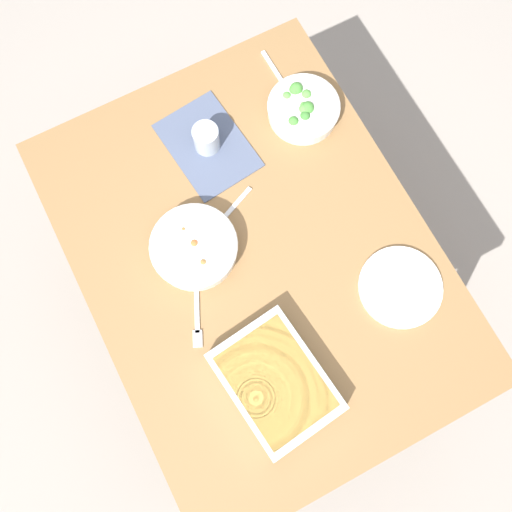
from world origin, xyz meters
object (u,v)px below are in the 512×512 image
Objects in this scene: stew_bowl at (194,247)px; fork_on_table at (197,318)px; drink_cup at (206,139)px; spoon_by_stew at (224,218)px; side_plate at (400,287)px; spoon_by_broccoli at (282,81)px; broccoli_bowl at (303,109)px; baking_dish at (275,382)px.

fork_on_table is at bearing -24.60° from stew_bowl.
drink_cup reaches higher than spoon_by_stew.
fork_on_table is (0.21, -0.18, -0.00)m from spoon_by_stew.
side_plate is 0.54m from fork_on_table.
side_plate is at bearing -1.09° from spoon_by_broccoli.
stew_bowl is 0.19m from fork_on_table.
fork_on_table is at bearing -29.46° from drink_cup.
side_plate is (0.56, -0.02, -0.02)m from broccoli_bowl.
broccoli_bowl reaches higher than fork_on_table.
drink_cup is at bearing 164.97° from spoon_by_stew.
stew_bowl is 1.32× the size of spoon_by_broccoli.
drink_cup is (-0.66, 0.14, 0.00)m from baking_dish.
spoon_by_stew is (0.21, -0.06, -0.03)m from drink_cup.
drink_cup is 0.65m from side_plate.
stew_bowl is at bearing -52.54° from spoon_by_broccoli.
spoon_by_stew is 0.45m from spoon_by_broccoli.
drink_cup is at bearing -155.91° from side_plate.
broccoli_bowl reaches higher than side_plate.
drink_cup is 0.50× the size of fork_on_table.
spoon_by_stew is at bearing 113.02° from stew_bowl.
broccoli_bowl is 0.56m from side_plate.
side_plate is at bearing 71.23° from fork_on_table.
broccoli_bowl is 0.29m from drink_cup.
spoon_by_stew is 1.00× the size of fork_on_table.
drink_cup is (-0.26, 0.16, 0.01)m from stew_bowl.
side_plate is at bearing 40.20° from spoon_by_stew.
broccoli_bowl reaches higher than spoon_by_stew.
drink_cup is at bearing -97.37° from broccoli_bowl.
side_plate is 1.31× the size of spoon_by_stew.
spoon_by_stew is 0.96× the size of spoon_by_broccoli.
drink_cup is at bearing 147.63° from stew_bowl.
baking_dish is at bearing -10.17° from spoon_by_stew.
spoon_by_stew is at bearing 139.18° from fork_on_table.
baking_dish is at bearing -81.33° from side_plate.
baking_dish is at bearing -11.76° from drink_cup.
drink_cup is 0.48× the size of spoon_by_broccoli.
drink_cup reaches higher than fork_on_table.
spoon_by_broccoli is 1.04× the size of fork_on_table.
stew_bowl is 1.13× the size of broccoli_bowl.
spoon_by_stew is at bearing -139.80° from side_plate.
broccoli_bowl reaches higher than spoon_by_broccoli.
broccoli_bowl is 0.93× the size of side_plate.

